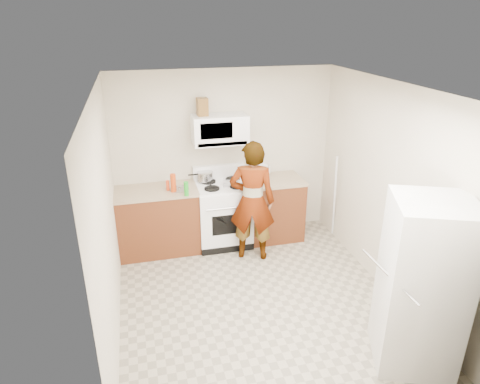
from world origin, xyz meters
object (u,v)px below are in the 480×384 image
object	(u,v)px
gas_range	(223,213)
person	(252,201)
kettle	(263,170)
saucepan	(205,176)
fridge	(422,285)
microwave	(220,129)

from	to	relation	value
gas_range	person	bearing A→B (deg)	-58.34
kettle	saucepan	bearing A→B (deg)	162.46
gas_range	fridge	distance (m)	3.05
fridge	gas_range	bearing A→B (deg)	137.67
microwave	fridge	distance (m)	3.26
microwave	fridge	xyz separation A→B (m)	(1.31, -2.86, -0.85)
fridge	kettle	xyz separation A→B (m)	(-0.65, 2.93, 0.17)
gas_range	saucepan	xyz separation A→B (m)	(-0.22, 0.16, 0.53)
microwave	saucepan	bearing A→B (deg)	171.10
microwave	kettle	distance (m)	0.95
kettle	microwave	bearing A→B (deg)	166.09
person	gas_range	bearing A→B (deg)	-39.34
kettle	saucepan	distance (m)	0.88
microwave	person	distance (m)	1.10
microwave	fridge	world-z (taller)	microwave
person	kettle	size ratio (longest dim) A/B	9.83
microwave	fridge	bearing A→B (deg)	-65.38
microwave	person	world-z (taller)	microwave
kettle	saucepan	xyz separation A→B (m)	(-0.88, -0.03, -0.01)
kettle	person	bearing A→B (deg)	-137.13
gas_range	person	distance (m)	0.68
gas_range	saucepan	bearing A→B (deg)	143.76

